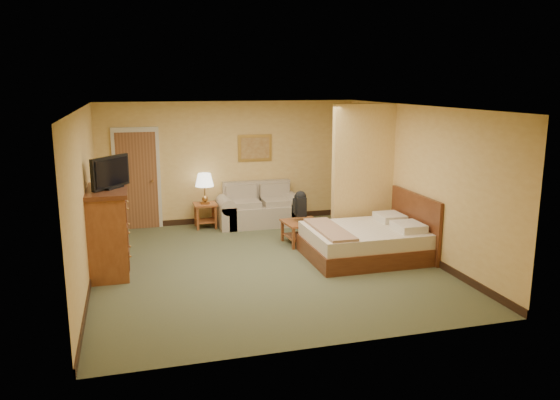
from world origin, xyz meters
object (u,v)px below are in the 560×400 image
object	(u,v)px
loveseat	(260,211)
dresser	(108,231)
bed	(368,241)
coffee_table	(302,228)

from	to	relation	value
loveseat	dresser	world-z (taller)	dresser
bed	coffee_table	bearing A→B (deg)	127.66
coffee_table	bed	distance (m)	1.38
loveseat	coffee_table	size ratio (longest dim) A/B	2.46
coffee_table	bed	world-z (taller)	bed
loveseat	bed	bearing A→B (deg)	-64.36
loveseat	bed	distance (m)	2.97
loveseat	dresser	distance (m)	3.80
bed	loveseat	bearing A→B (deg)	115.64
bed	dresser	bearing A→B (deg)	174.85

